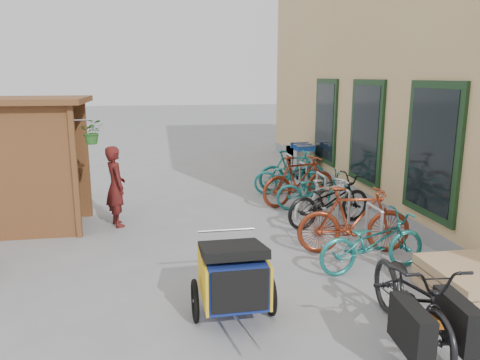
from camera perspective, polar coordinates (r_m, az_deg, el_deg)
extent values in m
plane|color=gray|center=(6.95, -2.04, -10.92)|extent=(80.00, 80.00, 0.00)
cube|color=tan|center=(13.08, 25.33, 14.61)|extent=(6.00, 13.00, 7.00)
cube|color=gray|center=(11.97, 12.24, -0.36)|extent=(0.18, 13.00, 0.30)
cube|color=black|center=(8.14, 22.38, 3.37)|extent=(0.06, 1.50, 2.20)
cube|color=black|center=(8.13, 22.20, 3.37)|extent=(0.02, 1.25, 1.95)
cube|color=black|center=(10.33, 15.11, 5.64)|extent=(0.06, 1.50, 2.20)
cube|color=black|center=(10.31, 14.96, 5.64)|extent=(0.02, 1.25, 1.95)
cube|color=black|center=(12.63, 10.40, 7.06)|extent=(0.06, 1.50, 2.20)
cube|color=black|center=(12.62, 10.27, 7.06)|extent=(0.02, 1.25, 1.95)
cube|color=brown|center=(8.46, -19.47, 0.81)|extent=(0.09, 0.09, 2.30)
cube|color=brown|center=(9.72, -18.21, 2.35)|extent=(0.09, 0.09, 2.30)
cube|color=brown|center=(8.69, -25.28, 0.62)|extent=(1.80, 0.05, 2.30)
cube|color=brown|center=(9.87, -23.40, 2.09)|extent=(1.80, 0.05, 2.30)
cube|color=brown|center=(9.15, -24.96, 8.79)|extent=(2.15, 1.65, 0.10)
cube|color=brown|center=(9.38, -25.33, -0.15)|extent=(1.30, 1.15, 0.04)
cube|color=brown|center=(9.28, -25.67, 3.47)|extent=(1.30, 1.15, 0.04)
cylinder|color=#A5A8AD|center=(8.31, -18.69, 6.95)|extent=(0.36, 0.02, 0.02)
imported|color=#275C20|center=(8.30, -17.57, 5.64)|extent=(0.38, 0.33, 0.42)
cylinder|color=#A5A8AD|center=(7.22, 16.76, -6.97)|extent=(0.05, 0.05, 0.84)
cylinder|color=#A5A8AD|center=(7.64, 15.11, -5.77)|extent=(0.05, 0.05, 0.84)
cylinder|color=#A5A8AD|center=(7.31, 16.11, -3.24)|extent=(0.05, 0.50, 0.05)
cylinder|color=#A5A8AD|center=(8.25, 13.11, -4.30)|extent=(0.05, 0.05, 0.84)
cylinder|color=#A5A8AD|center=(8.70, 11.85, -3.37)|extent=(0.05, 0.05, 0.84)
cylinder|color=#A5A8AD|center=(8.37, 12.60, -1.06)|extent=(0.05, 0.50, 0.05)
cylinder|color=#A5A8AD|center=(9.33, 10.30, -2.22)|extent=(0.05, 0.05, 0.84)
cylinder|color=#A5A8AD|center=(9.78, 9.32, -1.49)|extent=(0.05, 0.05, 0.84)
cylinder|color=#A5A8AD|center=(9.46, 9.89, 0.62)|extent=(0.05, 0.50, 0.05)
cylinder|color=#A5A8AD|center=(10.43, 8.09, -0.57)|extent=(0.05, 0.05, 0.84)
cylinder|color=#A5A8AD|center=(10.90, 7.30, 0.02)|extent=(0.05, 0.05, 0.84)
cylinder|color=#A5A8AD|center=(10.58, 7.75, 1.95)|extent=(0.05, 0.50, 0.05)
cylinder|color=#A5A8AD|center=(11.55, 6.30, 0.76)|extent=(0.05, 0.05, 0.84)
cylinder|color=#A5A8AD|center=(12.02, 5.65, 1.24)|extent=(0.05, 0.05, 0.84)
cylinder|color=#A5A8AD|center=(11.71, 6.02, 3.02)|extent=(0.05, 0.50, 0.05)
cube|color=#A1845E|center=(6.79, 26.38, -12.24)|extent=(1.00, 1.20, 0.12)
cube|color=#A1845E|center=(6.73, 26.50, -11.15)|extent=(1.00, 1.20, 0.12)
cube|color=#A1845E|center=(6.68, 26.61, -10.05)|extent=(1.00, 1.20, 0.12)
cube|color=silver|center=(13.12, 7.50, 2.73)|extent=(0.50, 0.78, 0.48)
cube|color=#194AA5|center=(12.70, 8.06, 3.85)|extent=(0.50, 0.04, 0.17)
cylinder|color=silver|center=(12.66, 8.10, 4.12)|extent=(0.53, 0.03, 0.03)
cylinder|color=black|center=(12.86, 6.99, 0.29)|extent=(0.04, 0.11, 0.11)
cube|color=silver|center=(13.42, 7.10, 2.96)|extent=(0.50, 0.78, 0.48)
cube|color=#194AA5|center=(13.00, 7.63, 4.07)|extent=(0.50, 0.04, 0.17)
cylinder|color=silver|center=(12.97, 7.68, 4.33)|extent=(0.53, 0.03, 0.03)
cylinder|color=black|center=(13.16, 6.60, 0.58)|extent=(0.04, 0.11, 0.11)
cube|color=silver|center=(13.73, 6.72, 3.18)|extent=(0.50, 0.78, 0.48)
cube|color=#194AA5|center=(13.31, 7.23, 4.27)|extent=(0.50, 0.04, 0.17)
cylinder|color=silver|center=(13.27, 7.27, 4.53)|extent=(0.53, 0.03, 0.03)
cylinder|color=black|center=(13.46, 6.22, 0.86)|extent=(0.04, 0.11, 0.11)
cube|color=navy|center=(5.52, -0.85, -11.68)|extent=(0.67, 0.88, 0.51)
cube|color=yellow|center=(5.48, -4.54, -11.92)|extent=(0.05, 0.87, 0.51)
cube|color=yellow|center=(5.59, 2.77, -11.39)|extent=(0.05, 0.87, 0.51)
cube|color=black|center=(5.10, 0.04, -13.43)|extent=(0.62, 0.04, 0.47)
cube|color=black|center=(5.45, -0.95, -8.50)|extent=(0.74, 0.85, 0.25)
torus|color=black|center=(5.59, -5.50, -14.46)|extent=(0.07, 0.51, 0.51)
torus|color=black|center=(5.72, 3.71, -13.75)|extent=(0.07, 0.51, 0.51)
cylinder|color=#B7B7BC|center=(5.00, 0.68, -17.92)|extent=(0.04, 0.74, 0.03)
cylinder|color=#B7B7BC|center=(5.82, -1.66, -6.13)|extent=(0.70, 0.04, 0.03)
imported|color=black|center=(5.41, 20.14, -13.11)|extent=(0.80, 1.93, 0.99)
cube|color=black|center=(4.89, 20.14, -16.59)|extent=(0.23, 0.66, 0.45)
cube|color=black|center=(5.18, 24.85, -15.26)|extent=(0.23, 0.66, 0.45)
cube|color=#C75B12|center=(5.01, 22.62, -15.41)|extent=(0.13, 0.19, 0.12)
imported|color=maroon|center=(9.01, -14.91, -0.75)|extent=(0.53, 0.65, 1.52)
imported|color=#1E7A78|center=(7.02, 15.86, -7.27)|extent=(1.75, 0.82, 0.89)
imported|color=maroon|center=(7.62, 13.74, -4.77)|extent=(1.86, 0.73, 1.09)
imported|color=black|center=(8.95, 10.84, -2.45)|extent=(1.95, 1.16, 0.97)
imported|color=white|center=(9.04, 10.65, -2.57)|extent=(1.53, 0.75, 0.88)
imported|color=#1E7A78|center=(9.91, 9.14, -1.24)|extent=(1.70, 0.82, 0.86)
imported|color=maroon|center=(10.23, 7.27, -0.06)|extent=(1.90, 1.02, 1.10)
imported|color=#1E7A78|center=(11.14, 6.03, 0.43)|extent=(1.75, 0.87, 0.88)
imported|color=#1E7A78|center=(11.50, 6.37, 1.16)|extent=(1.71, 0.55, 1.02)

